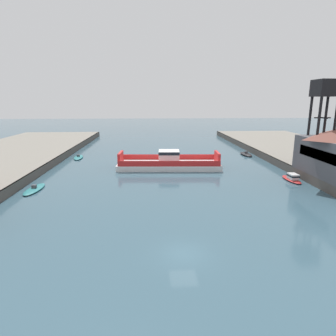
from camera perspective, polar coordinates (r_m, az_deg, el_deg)
name	(u,v)px	position (r m, az deg, el deg)	size (l,w,h in m)	color
ground_plane	(184,254)	(26.97, 3.18, -16.80)	(400.00, 400.00, 0.00)	#385666
chain_ferry	(169,163)	(58.34, 0.20, 1.06)	(21.10, 7.95, 3.63)	silver
moored_boat_near_left	(292,178)	(53.67, 23.62, -1.85)	(2.00, 5.62, 1.30)	red
moored_boat_near_right	(246,154)	(74.97, 15.36, 2.71)	(2.40, 6.13, 1.02)	black
moored_boat_mid_left	(34,189)	(48.74, -25.20, -3.84)	(2.23, 6.40, 0.86)	#237075
moored_boat_mid_right	(78,157)	(72.01, -17.51, 2.07)	(2.75, 6.68, 0.85)	#237075
crane_tower	(325,98)	(56.19, 28.93, 12.19)	(3.71, 3.71, 15.43)	black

